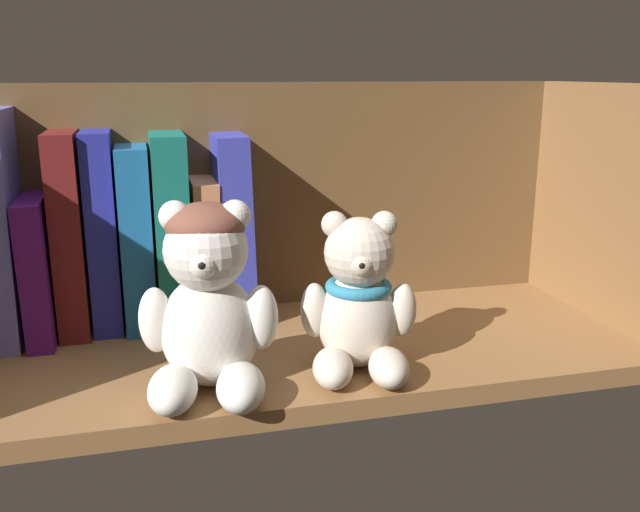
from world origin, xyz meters
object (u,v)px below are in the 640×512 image
object	(u,v)px
book_8	(203,249)
book_9	(232,227)
book_2	(10,225)
teddy_bear_larger	(208,302)
book_4	(70,233)
book_7	(171,229)
book_3	(41,264)
teddy_bear_smaller	(359,304)
book_5	(103,231)
book_6	(137,237)

from	to	relation	value
book_8	book_9	distance (cm)	4.17
book_2	teddy_bear_larger	xyz separation A→B (cm)	(18.80, -18.90, -4.03)
book_4	teddy_bear_larger	size ratio (longest dim) A/B	1.27
teddy_bear_larger	book_7	bearing A→B (deg)	96.49
book_7	book_3	bearing A→B (deg)	180.00
book_8	teddy_bear_smaller	size ratio (longest dim) A/B	1.07
book_5	book_7	world-z (taller)	book_5
book_5	book_3	bearing A→B (deg)	180.00
book_3	book_7	xyz separation A→B (cm)	(13.94, 0.00, 3.11)
book_7	book_9	xyz separation A→B (cm)	(6.88, 0.00, -0.15)
book_7	book_8	world-z (taller)	book_7
teddy_bear_larger	teddy_bear_smaller	world-z (taller)	teddy_bear_larger
book_5	book_4	bearing A→B (deg)	180.00
book_8	book_9	bearing A→B (deg)	0.00
book_4	book_9	world-z (taller)	book_4
book_2	book_8	bearing A→B (deg)	0.00
book_5	book_7	distance (cm)	7.28
book_2	book_6	xyz separation A→B (cm)	(12.88, 0.00, -2.07)
book_3	teddy_bear_smaller	xyz separation A→B (cm)	(30.28, -18.24, -1.09)
book_8	teddy_bear_larger	bearing A→B (deg)	-94.04
book_7	teddy_bear_larger	world-z (taller)	book_7
book_7	teddy_bear_smaller	world-z (taller)	book_7
book_7	teddy_bear_smaller	xyz separation A→B (cm)	(16.34, -18.24, -4.20)
book_7	teddy_bear_larger	distance (cm)	19.20
teddy_bear_larger	teddy_bear_smaller	size ratio (longest dim) A/B	1.12
book_3	book_6	world-z (taller)	book_6
book_2	book_7	bearing A→B (deg)	0.00
book_9	teddy_bear_smaller	world-z (taller)	book_9
book_4	book_6	xyz separation A→B (cm)	(6.95, 0.00, -0.83)
book_3	book_4	world-z (taller)	book_4
book_4	book_7	bearing A→B (deg)	0.00
book_3	book_8	bearing A→B (deg)	0.00
book_4	teddy_bear_larger	xyz separation A→B (cm)	(12.86, -18.90, -2.79)
book_5	book_6	size ratio (longest dim) A/B	1.08
book_8	book_3	bearing A→B (deg)	180.00
book_6	teddy_bear_larger	distance (cm)	19.90
teddy_bear_smaller	book_2	bearing A→B (deg)	151.06
book_5	book_6	distance (cm)	3.61
teddy_bear_smaller	book_6	bearing A→B (deg)	137.78
book_6	book_7	world-z (taller)	book_7
book_2	book_6	size ratio (longest dim) A/B	1.21
book_6	book_9	bearing A→B (deg)	0.00
book_9	teddy_bear_smaller	bearing A→B (deg)	-62.59
book_4	book_8	world-z (taller)	book_4
book_9	teddy_bear_larger	world-z (taller)	book_9
book_7	book_9	distance (cm)	6.88
book_5	book_9	xyz separation A→B (cm)	(14.16, 0.00, -0.30)
book_6	teddy_bear_larger	xyz separation A→B (cm)	(5.91, -18.90, -1.96)
book_8	teddy_bear_smaller	xyz separation A→B (cm)	(12.86, -18.24, -1.63)
book_6	teddy_bear_smaller	world-z (taller)	book_6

